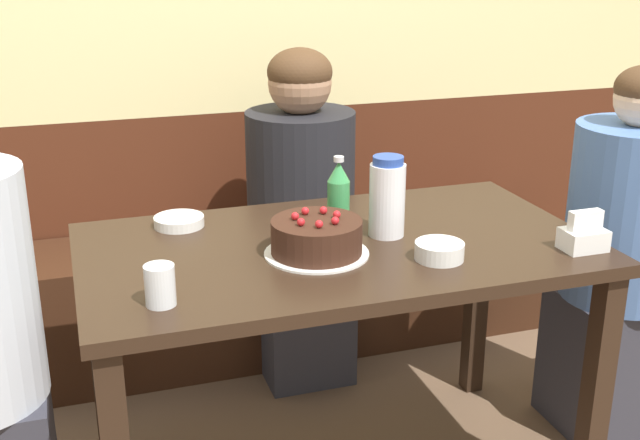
# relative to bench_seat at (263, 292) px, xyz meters

# --- Properties ---
(back_wall) EXTENTS (4.80, 0.04, 2.50)m
(back_wall) POSITION_rel_bench_seat_xyz_m (0.00, 0.22, 1.02)
(back_wall) COLOR #4C2314
(back_wall) RESTS_ON ground_plane
(bench_seat) EXTENTS (2.24, 0.38, 0.47)m
(bench_seat) POSITION_rel_bench_seat_xyz_m (0.00, 0.00, 0.00)
(bench_seat) COLOR #381E11
(bench_seat) RESTS_ON ground_plane
(dining_table) EXTENTS (1.33, 0.75, 0.74)m
(dining_table) POSITION_rel_bench_seat_xyz_m (0.00, -0.83, 0.40)
(dining_table) COLOR black
(dining_table) RESTS_ON ground_plane
(birthday_cake) EXTENTS (0.27, 0.27, 0.11)m
(birthday_cake) POSITION_rel_bench_seat_xyz_m (-0.08, -0.89, 0.55)
(birthday_cake) COLOR white
(birthday_cake) RESTS_ON dining_table
(water_pitcher) EXTENTS (0.10, 0.10, 0.22)m
(water_pitcher) POSITION_rel_bench_seat_xyz_m (0.15, -0.82, 0.61)
(water_pitcher) COLOR white
(water_pitcher) RESTS_ON dining_table
(soju_bottle) EXTENTS (0.06, 0.06, 0.21)m
(soju_bottle) POSITION_rel_bench_seat_xyz_m (0.03, -0.74, 0.60)
(soju_bottle) COLOR #388E4C
(soju_bottle) RESTS_ON dining_table
(napkin_holder) EXTENTS (0.11, 0.08, 0.11)m
(napkin_holder) POSITION_rel_bench_seat_xyz_m (0.58, -1.07, 0.54)
(napkin_holder) COLOR white
(napkin_holder) RESTS_ON dining_table
(bowl_soup_white) EXTENTS (0.12, 0.12, 0.04)m
(bowl_soup_white) POSITION_rel_bench_seat_xyz_m (0.20, -1.02, 0.52)
(bowl_soup_white) COLOR white
(bowl_soup_white) RESTS_ON dining_table
(bowl_rice_small) EXTENTS (0.14, 0.14, 0.03)m
(bowl_rice_small) POSITION_rel_bench_seat_xyz_m (-0.37, -0.57, 0.52)
(bowl_rice_small) COLOR white
(bowl_rice_small) RESTS_ON dining_table
(glass_water_tall) EXTENTS (0.07, 0.07, 0.09)m
(glass_water_tall) POSITION_rel_bench_seat_xyz_m (-0.49, -1.07, 0.55)
(glass_water_tall) COLOR silver
(glass_water_tall) RESTS_ON dining_table
(person_pale_blue_shirt) EXTENTS (0.36, 0.36, 1.16)m
(person_pale_blue_shirt) POSITION_rel_bench_seat_xyz_m (0.93, -0.82, 0.33)
(person_pale_blue_shirt) COLOR #33333D
(person_pale_blue_shirt) RESTS_ON ground_plane
(person_grey_tee) EXTENTS (0.37, 0.37, 1.16)m
(person_grey_tee) POSITION_rel_bench_seat_xyz_m (0.09, -0.20, 0.34)
(person_grey_tee) COLOR #33333D
(person_grey_tee) RESTS_ON ground_plane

